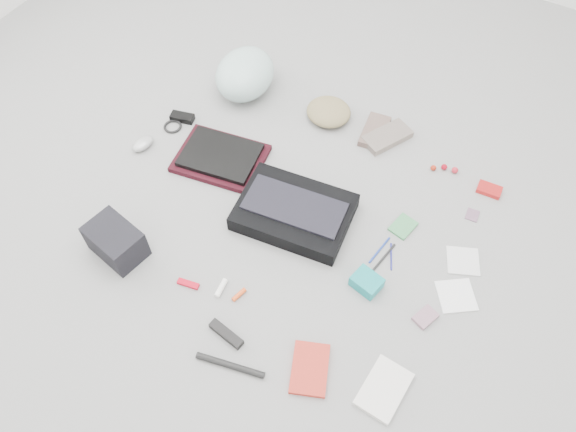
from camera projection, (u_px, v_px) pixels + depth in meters
The scene contains 33 objects.
ground_plane at pixel (288, 223), 2.26m from camera, with size 4.00×4.00×0.00m, color gray.
messenger_bag at pixel (294, 212), 2.25m from camera, with size 0.45×0.32×0.07m, color black.
bag_flap at pixel (294, 206), 2.21m from camera, with size 0.40×0.18×0.01m, color black.
laptop_sleeve at pixel (221, 158), 2.44m from camera, with size 0.37×0.28×0.03m, color black.
laptop at pixel (220, 155), 2.42m from camera, with size 0.32×0.23×0.02m, color black.
bike_helmet at pixel (245, 74), 2.62m from camera, with size 0.26×0.33×0.20m, color silver.
beanie at pixel (329, 112), 2.57m from camera, with size 0.21×0.20×0.07m, color #8A7A52.
mitten_left at pixel (375, 131), 2.53m from camera, with size 0.10×0.20×0.03m, color #6F584F.
mitten_right at pixel (387, 137), 2.51m from camera, with size 0.11×0.22×0.03m, color slate.
power_brick at pixel (182, 117), 2.58m from camera, with size 0.11×0.05×0.03m, color black.
cable_coil at pixel (173, 127), 2.56m from camera, with size 0.08×0.08×0.01m, color black.
mouse at pixel (143, 144), 2.48m from camera, with size 0.06×0.11×0.04m, color #9F9F9F.
camera_bag at pixel (116, 241), 2.13m from camera, with size 0.21×0.15×0.14m, color black.
multitool at pixel (188, 284), 2.10m from camera, with size 0.08×0.02×0.01m, color red.
toiletry_tube_white at pixel (221, 288), 2.09m from camera, with size 0.02×0.02×0.07m, color white.
toiletry_tube_orange at pixel (239, 295), 2.07m from camera, with size 0.02×0.02×0.06m, color #EE501B.
u_lock at pixel (226, 334), 1.98m from camera, with size 0.14×0.03×0.03m, color black.
bike_pump at pixel (230, 365), 1.92m from camera, with size 0.02×0.02×0.25m, color black.
book_red at pixel (310, 369), 1.91m from camera, with size 0.12×0.18×0.02m, color red.
book_white at pixel (384, 389), 1.87m from camera, with size 0.13×0.20×0.02m, color silver.
notepad at pixel (403, 226), 2.25m from camera, with size 0.08×0.10×0.01m, color #3D854F.
pen_blue at pixel (379, 250), 2.19m from camera, with size 0.01×0.01×0.14m, color navy.
pen_black at pixel (383, 258), 2.17m from camera, with size 0.01×0.01×0.16m, color black.
pen_navy at pixel (391, 256), 2.17m from camera, with size 0.01×0.01×0.12m, color navy.
accordion_wallet at pixel (367, 282), 2.08m from camera, with size 0.11×0.08×0.05m, color teal.
card_deck at pixel (425, 317), 2.02m from camera, with size 0.06×0.09×0.02m, color gray.
napkin_top at pixel (463, 261), 2.16m from camera, with size 0.12×0.12×0.01m, color silver.
napkin_bottom at pixel (456, 296), 2.07m from camera, with size 0.13×0.13×0.01m, color white.
lollipop_a at pixel (433, 168), 2.41m from camera, with size 0.02×0.02×0.02m, color #9F220F.
lollipop_b at pixel (444, 167), 2.41m from camera, with size 0.03×0.03×0.03m, color #9C0717.
lollipop_c at pixel (455, 170), 2.40m from camera, with size 0.03×0.03×0.03m, color red.
altoids_tin at pixel (489, 190), 2.35m from camera, with size 0.10×0.06×0.02m, color #AF1A19.
stamp_sheet at pixel (472, 215), 2.28m from camera, with size 0.05×0.06×0.00m, color slate.
Camera 1 is at (0.63, -1.09, 1.88)m, focal length 35.00 mm.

